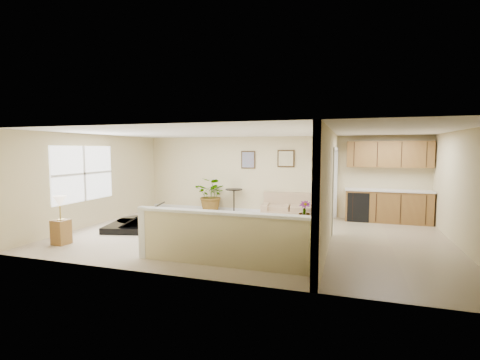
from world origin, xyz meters
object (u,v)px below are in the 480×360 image
(piano, at_px, (141,206))
(piano_bench, at_px, (188,222))
(palm_plant, at_px, (212,195))
(loveseat, at_px, (290,205))
(accent_table, at_px, (234,198))
(lamp_stand, at_px, (61,224))
(small_plant, at_px, (304,213))

(piano, relative_size, piano_bench, 2.63)
(piano, relative_size, palm_plant, 1.72)
(loveseat, height_order, accent_table, loveseat)
(accent_table, height_order, lamp_stand, lamp_stand)
(loveseat, xyz_separation_m, small_plant, (0.52, -0.58, -0.11))
(loveseat, bearing_deg, accent_table, 171.81)
(accent_table, xyz_separation_m, palm_plant, (-0.76, -0.04, 0.05))
(lamp_stand, bearing_deg, piano_bench, 41.02)
(piano_bench, height_order, lamp_stand, lamp_stand)
(piano, relative_size, loveseat, 1.14)
(piano_bench, bearing_deg, small_plant, 39.15)
(small_plant, height_order, lamp_stand, lamp_stand)
(piano_bench, distance_m, lamp_stand, 2.87)
(accent_table, distance_m, small_plant, 2.46)
(accent_table, bearing_deg, piano, -121.11)
(piano_bench, relative_size, palm_plant, 0.65)
(piano_bench, relative_size, loveseat, 0.43)
(loveseat, bearing_deg, lamp_stand, -139.51)
(loveseat, height_order, small_plant, loveseat)
(piano, height_order, small_plant, piano)
(piano, relative_size, accent_table, 2.53)
(accent_table, height_order, small_plant, accent_table)
(piano, height_order, piano_bench, piano)
(accent_table, bearing_deg, loveseat, -1.56)
(palm_plant, height_order, lamp_stand, palm_plant)
(piano, xyz_separation_m, loveseat, (3.52, 2.72, -0.24))
(accent_table, bearing_deg, piano_bench, -95.79)
(accent_table, relative_size, palm_plant, 0.68)
(palm_plant, bearing_deg, accent_table, 2.79)
(piano, xyz_separation_m, accent_table, (1.67, 2.77, -0.09))
(piano_bench, xyz_separation_m, loveseat, (2.13, 2.74, 0.11))
(piano, distance_m, accent_table, 3.24)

